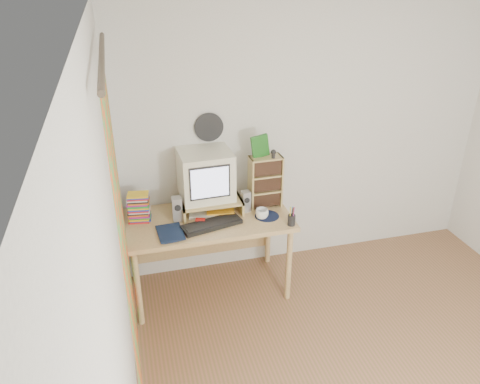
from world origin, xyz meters
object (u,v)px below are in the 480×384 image
desk (207,228)px  diary (158,234)px  dvd_stack (139,208)px  cd_rack (265,182)px  keyboard (212,224)px  crt_monitor (206,176)px  mug (262,214)px

desk → diary: diary is taller
dvd_stack → cd_rack: (1.09, -0.00, 0.11)m
keyboard → dvd_stack: 0.62m
dvd_stack → diary: (0.12, -0.28, -0.10)m
desk → cd_rack: 0.65m
desk → diary: size_ratio=5.80×
desk → cd_rack: bearing=3.7°
cd_rack → diary: 1.03m
crt_monitor → diary: (-0.46, -0.33, -0.30)m
dvd_stack → cd_rack: bearing=8.0°
cd_rack → diary: size_ratio=1.92×
keyboard → diary: (-0.44, -0.05, 0.01)m
crt_monitor → diary: crt_monitor is taller
dvd_stack → diary: bearing=-59.2°
crt_monitor → mug: 0.57m
keyboard → dvd_stack: bearing=143.3°
crt_monitor → cd_rack: crt_monitor is taller
desk → dvd_stack: 0.61m
keyboard → dvd_stack: dvd_stack is taller
keyboard → diary: bearing=172.3°
desk → keyboard: keyboard is taller
crt_monitor → cd_rack: bearing=-8.1°
crt_monitor → keyboard: (-0.02, -0.29, -0.31)m
crt_monitor → dvd_stack: crt_monitor is taller
dvd_stack → keyboard: bearing=-14.9°
desk → mug: size_ratio=12.82×
mug → cd_rack: bearing=66.8°
mug → keyboard: bearing=-177.6°
keyboard → cd_rack: (0.53, 0.24, 0.22)m
crt_monitor → diary: bearing=-146.3°
crt_monitor → keyboard: crt_monitor is taller
keyboard → dvd_stack: size_ratio=2.05×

